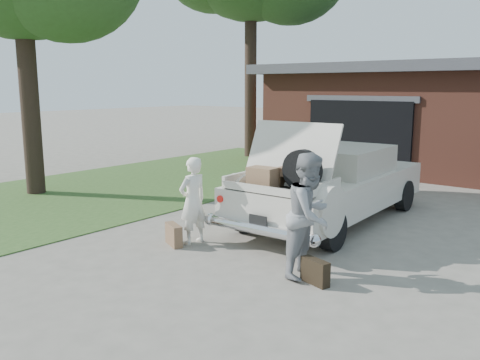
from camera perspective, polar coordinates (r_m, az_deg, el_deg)
The scene contains 7 objects.
ground at distance 8.13m, azimuth -2.69°, elevation -8.24°, with size 90.00×90.00×0.00m, color gray.
grass_strip at distance 14.01m, azimuth -11.39°, elevation -0.42°, with size 6.00×16.00×0.02m, color #2D4C1E.
sedan at distance 10.03m, azimuth 10.18°, elevation -0.41°, with size 2.16×5.13×2.02m.
woman_left at distance 8.48m, azimuth -5.31°, elevation -2.34°, with size 0.54×0.35×1.47m, color white.
woman_right at distance 7.06m, azimuth 7.87°, elevation -3.92°, with size 0.84×0.66×1.73m, color gray.
suitcase_left at distance 8.56m, azimuth -7.45°, elevation -6.12°, with size 0.46×0.15×0.36m, color brown.
suitcase_right at distance 6.97m, azimuth 8.43°, elevation -10.14°, with size 0.44×0.14×0.34m, color black.
Camera 1 is at (5.13, -5.75, 2.61)m, focal length 38.00 mm.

